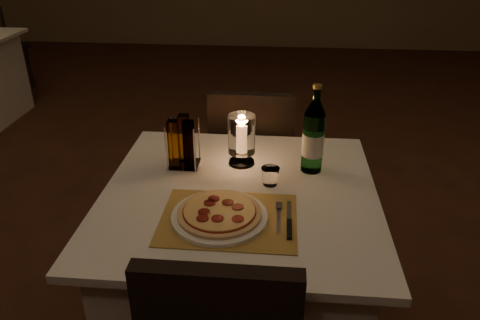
# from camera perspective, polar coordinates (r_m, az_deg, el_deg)

# --- Properties ---
(floor) EXTENTS (8.00, 10.00, 0.02)m
(floor) POSITION_cam_1_polar(r_m,az_deg,el_deg) (2.36, -6.14, -16.81)
(floor) COLOR #432215
(floor) RESTS_ON ground
(main_table) EXTENTS (1.00, 1.00, 0.74)m
(main_table) POSITION_cam_1_polar(r_m,az_deg,el_deg) (1.93, -0.05, -13.21)
(main_table) COLOR silver
(main_table) RESTS_ON ground
(chair_far) EXTENTS (0.42, 0.42, 0.90)m
(chair_far) POSITION_cam_1_polar(r_m,az_deg,el_deg) (2.43, 1.46, 1.02)
(chair_far) COLOR black
(chair_far) RESTS_ON ground
(placemat) EXTENTS (0.45, 0.34, 0.00)m
(placemat) POSITION_cam_1_polar(r_m,az_deg,el_deg) (1.56, -1.40, -7.20)
(placemat) COLOR #A7813A
(placemat) RESTS_ON main_table
(plate) EXTENTS (0.32, 0.32, 0.01)m
(plate) POSITION_cam_1_polar(r_m,az_deg,el_deg) (1.56, -2.50, -6.87)
(plate) COLOR white
(plate) RESTS_ON placemat
(pizza) EXTENTS (0.28, 0.28, 0.02)m
(pizza) POSITION_cam_1_polar(r_m,az_deg,el_deg) (1.55, -2.52, -6.38)
(pizza) COLOR #D8B77F
(pizza) RESTS_ON plate
(fork) EXTENTS (0.02, 0.18, 0.00)m
(fork) POSITION_cam_1_polar(r_m,az_deg,el_deg) (1.58, 4.74, -6.67)
(fork) COLOR silver
(fork) RESTS_ON placemat
(knife) EXTENTS (0.02, 0.22, 0.01)m
(knife) POSITION_cam_1_polar(r_m,az_deg,el_deg) (1.53, 6.03, -7.90)
(knife) COLOR black
(knife) RESTS_ON placemat
(tumbler) EXTENTS (0.07, 0.07, 0.07)m
(tumbler) POSITION_cam_1_polar(r_m,az_deg,el_deg) (1.74, 3.71, -1.99)
(tumbler) COLOR white
(tumbler) RESTS_ON main_table
(water_bottle) EXTENTS (0.08, 0.08, 0.35)m
(water_bottle) POSITION_cam_1_polar(r_m,az_deg,el_deg) (1.81, 8.93, 2.75)
(water_bottle) COLOR #52995A
(water_bottle) RESTS_ON main_table
(hurricane_candle) EXTENTS (0.11, 0.11, 0.21)m
(hurricane_candle) POSITION_cam_1_polar(r_m,az_deg,el_deg) (1.85, 0.20, 2.95)
(hurricane_candle) COLOR white
(hurricane_candle) RESTS_ON main_table
(cruet_caddy) EXTENTS (0.12, 0.12, 0.21)m
(cruet_caddy) POSITION_cam_1_polar(r_m,az_deg,el_deg) (1.85, -7.01, 1.89)
(cruet_caddy) COLOR white
(cruet_caddy) RESTS_ON main_table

